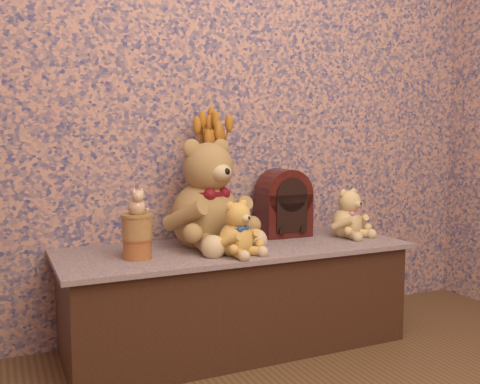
% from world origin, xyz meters
% --- Properties ---
extents(display_shelf, '(1.50, 0.56, 0.44)m').
position_xyz_m(display_shelf, '(0.00, 1.23, 0.22)').
color(display_shelf, navy).
rests_on(display_shelf, ground).
extents(teddy_large, '(0.50, 0.55, 0.50)m').
position_xyz_m(teddy_large, '(-0.11, 1.30, 0.69)').
color(teddy_large, '#A87D41').
rests_on(teddy_large, display_shelf).
extents(teddy_medium, '(0.26, 0.28, 0.24)m').
position_xyz_m(teddy_medium, '(-0.07, 1.07, 0.56)').
color(teddy_medium, '#C38737').
rests_on(teddy_medium, display_shelf).
extents(teddy_small, '(0.26, 0.28, 0.24)m').
position_xyz_m(teddy_small, '(0.57, 1.21, 0.57)').
color(teddy_small, '#DBB768').
rests_on(teddy_small, display_shelf).
extents(cathedral_radio, '(0.24, 0.17, 0.32)m').
position_xyz_m(cathedral_radio, '(0.31, 1.36, 0.60)').
color(cathedral_radio, '#360D09').
rests_on(cathedral_radio, display_shelf).
extents(ceramic_vase, '(0.15, 0.15, 0.20)m').
position_xyz_m(ceramic_vase, '(-0.06, 1.36, 0.54)').
color(ceramic_vase, tan).
rests_on(ceramic_vase, display_shelf).
extents(dried_stalks, '(0.28, 0.28, 0.46)m').
position_xyz_m(dried_stalks, '(-0.06, 1.36, 0.87)').
color(dried_stalks, '#B76A1D').
rests_on(dried_stalks, ceramic_vase).
extents(biscuit_tin_lower, '(0.12, 0.12, 0.08)m').
position_xyz_m(biscuit_tin_lower, '(-0.44, 1.17, 0.48)').
color(biscuit_tin_lower, '#B88636').
rests_on(biscuit_tin_lower, display_shelf).
extents(biscuit_tin_upper, '(0.13, 0.13, 0.09)m').
position_xyz_m(biscuit_tin_upper, '(-0.44, 1.17, 0.57)').
color(biscuit_tin_upper, tan).
rests_on(biscuit_tin_upper, biscuit_tin_lower).
extents(cat_figurine, '(0.08, 0.09, 0.11)m').
position_xyz_m(cat_figurine, '(-0.44, 1.17, 0.67)').
color(cat_figurine, silver).
rests_on(cat_figurine, biscuit_tin_upper).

